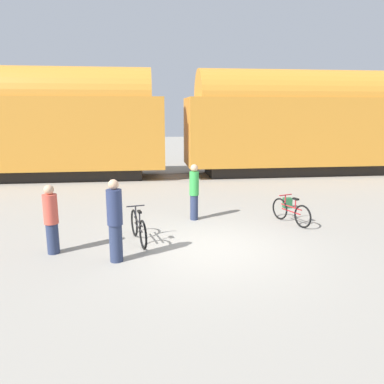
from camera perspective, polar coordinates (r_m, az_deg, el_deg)
name	(u,v)px	position (r m, az deg, el deg)	size (l,w,h in m)	color
ground_plane	(210,248)	(9.08, 2.71, -8.47)	(80.00, 80.00, 0.00)	gray
freight_train	(175,121)	(18.59, -2.61, 10.78)	(28.29, 2.89, 5.23)	black
rail_near	(177,179)	(18.16, -2.35, 2.05)	(40.29, 0.07, 0.01)	#4C4238
rail_far	(174,174)	(19.57, -2.70, 2.79)	(40.29, 0.07, 0.01)	#4C4238
bicycle_black	(138,228)	(9.42, -8.17, -5.39)	(0.51, 1.70, 0.88)	black
bicycle_maroon	(291,212)	(11.24, 14.83, -2.92)	(0.62, 1.53, 0.81)	black
person_in_navy	(115,221)	(8.17, -11.66, -4.30)	(0.33, 0.33, 1.82)	#283351
person_in_red	(51,219)	(9.06, -20.66, -3.92)	(0.32, 0.32, 1.61)	#283351
person_in_green	(194,191)	(11.12, 0.33, 0.08)	(0.28, 0.28, 1.68)	#283351
backpack	(287,203)	(13.07, 14.33, -1.61)	(0.28, 0.20, 0.34)	#235633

